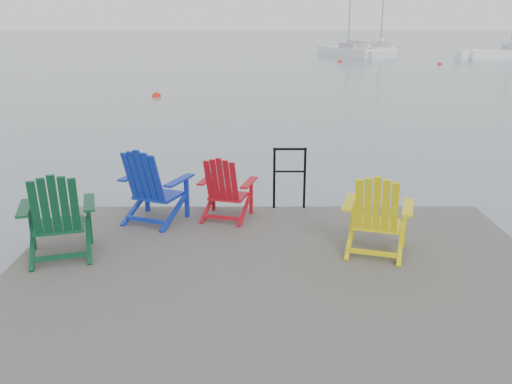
{
  "coord_description": "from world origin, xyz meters",
  "views": [
    {
      "loc": [
        -0.25,
        -5.06,
        3.11
      ],
      "look_at": [
        -0.23,
        2.1,
        0.85
      ],
      "focal_mm": 38.0,
      "sensor_mm": 36.0,
      "label": 1
    }
  ],
  "objects_px": {
    "sailboat_mid": "(380,51)",
    "buoy_d": "(340,62)",
    "chair_blue": "(152,185)",
    "buoy_b": "(157,97)",
    "buoy_c": "(440,65)",
    "sailboat_near": "(350,53)",
    "chair_yellow": "(377,213)",
    "chair_red": "(226,187)",
    "chair_green": "(57,215)",
    "handrail": "(290,172)"
  },
  "relations": [
    {
      "from": "sailboat_mid",
      "to": "buoy_d",
      "type": "bearing_deg",
      "value": -109.8
    },
    {
      "from": "chair_blue",
      "to": "buoy_b",
      "type": "relative_size",
      "value": 2.59
    },
    {
      "from": "chair_blue",
      "to": "buoy_d",
      "type": "bearing_deg",
      "value": 99.92
    },
    {
      "from": "buoy_c",
      "to": "sailboat_near",
      "type": "bearing_deg",
      "value": 118.04
    },
    {
      "from": "chair_yellow",
      "to": "buoy_b",
      "type": "relative_size",
      "value": 2.48
    },
    {
      "from": "chair_red",
      "to": "chair_green",
      "type": "bearing_deg",
      "value": -130.29
    },
    {
      "from": "buoy_c",
      "to": "chair_blue",
      "type": "bearing_deg",
      "value": -113.81
    },
    {
      "from": "chair_yellow",
      "to": "buoy_b",
      "type": "distance_m",
      "value": 18.57
    },
    {
      "from": "buoy_c",
      "to": "buoy_d",
      "type": "bearing_deg",
      "value": 157.32
    },
    {
      "from": "chair_red",
      "to": "sailboat_near",
      "type": "height_order",
      "value": "sailboat_near"
    },
    {
      "from": "buoy_b",
      "to": "handrail",
      "type": "bearing_deg",
      "value": -73.51
    },
    {
      "from": "handrail",
      "to": "chair_red",
      "type": "xyz_separation_m",
      "value": [
        -0.9,
        -0.46,
        -0.09
      ]
    },
    {
      "from": "chair_blue",
      "to": "chair_red",
      "type": "xyz_separation_m",
      "value": [
        0.97,
        0.11,
        -0.07
      ]
    },
    {
      "from": "chair_red",
      "to": "sailboat_near",
      "type": "bearing_deg",
      "value": 93.14
    },
    {
      "from": "chair_red",
      "to": "sailboat_near",
      "type": "distance_m",
      "value": 44.97
    },
    {
      "from": "handrail",
      "to": "sailboat_mid",
      "type": "relative_size",
      "value": 0.07
    },
    {
      "from": "handrail",
      "to": "buoy_c",
      "type": "height_order",
      "value": "handrail"
    },
    {
      "from": "sailboat_near",
      "to": "buoy_c",
      "type": "relative_size",
      "value": 33.36
    },
    {
      "from": "handrail",
      "to": "buoy_b",
      "type": "height_order",
      "value": "handrail"
    },
    {
      "from": "chair_blue",
      "to": "sailboat_near",
      "type": "bearing_deg",
      "value": 99.32
    },
    {
      "from": "chair_blue",
      "to": "handrail",
      "type": "bearing_deg",
      "value": 39.41
    },
    {
      "from": "buoy_b",
      "to": "buoy_d",
      "type": "relative_size",
      "value": 1.08
    },
    {
      "from": "chair_green",
      "to": "sailboat_mid",
      "type": "distance_m",
      "value": 50.09
    },
    {
      "from": "handrail",
      "to": "buoy_d",
      "type": "xyz_separation_m",
      "value": [
        6.34,
        36.92,
        -1.04
      ]
    },
    {
      "from": "chair_green",
      "to": "chair_blue",
      "type": "relative_size",
      "value": 1.01
    },
    {
      "from": "chair_green",
      "to": "chair_blue",
      "type": "xyz_separation_m",
      "value": [
        0.87,
        1.17,
        -0.0
      ]
    },
    {
      "from": "buoy_b",
      "to": "chair_blue",
      "type": "bearing_deg",
      "value": -80.19
    },
    {
      "from": "sailboat_mid",
      "to": "buoy_d",
      "type": "height_order",
      "value": "sailboat_mid"
    },
    {
      "from": "buoy_c",
      "to": "chair_green",
      "type": "bearing_deg",
      "value": -114.28
    },
    {
      "from": "sailboat_near",
      "to": "buoy_c",
      "type": "bearing_deg",
      "value": -83.36
    },
    {
      "from": "chair_blue",
      "to": "buoy_b",
      "type": "bearing_deg",
      "value": 122.08
    },
    {
      "from": "chair_green",
      "to": "buoy_c",
      "type": "distance_m",
      "value": 39.21
    },
    {
      "from": "chair_yellow",
      "to": "sailboat_mid",
      "type": "relative_size",
      "value": 0.08
    },
    {
      "from": "chair_green",
      "to": "sailboat_near",
      "type": "xyz_separation_m",
      "value": [
        11.02,
        45.3,
        -0.67
      ]
    },
    {
      "from": "chair_green",
      "to": "chair_blue",
      "type": "distance_m",
      "value": 1.45
    },
    {
      "from": "chair_green",
      "to": "chair_red",
      "type": "bearing_deg",
      "value": 18.31
    },
    {
      "from": "buoy_c",
      "to": "chair_red",
      "type": "bearing_deg",
      "value": -112.51
    },
    {
      "from": "handrail",
      "to": "sailboat_mid",
      "type": "height_order",
      "value": "sailboat_mid"
    },
    {
      "from": "chair_blue",
      "to": "chair_yellow",
      "type": "distance_m",
      "value": 2.98
    },
    {
      "from": "chair_red",
      "to": "chair_yellow",
      "type": "relative_size",
      "value": 0.91
    },
    {
      "from": "buoy_d",
      "to": "sailboat_near",
      "type": "bearing_deg",
      "value": 73.68
    },
    {
      "from": "chair_red",
      "to": "buoy_c",
      "type": "relative_size",
      "value": 2.57
    },
    {
      "from": "chair_green",
      "to": "buoy_c",
      "type": "xyz_separation_m",
      "value": [
        16.12,
        35.73,
        -1.03
      ]
    },
    {
      "from": "buoy_d",
      "to": "chair_blue",
      "type": "bearing_deg",
      "value": -102.35
    },
    {
      "from": "chair_yellow",
      "to": "buoy_d",
      "type": "relative_size",
      "value": 2.68
    },
    {
      "from": "chair_green",
      "to": "chair_red",
      "type": "height_order",
      "value": "chair_green"
    },
    {
      "from": "chair_green",
      "to": "chair_yellow",
      "type": "height_order",
      "value": "chair_green"
    },
    {
      "from": "chair_green",
      "to": "sailboat_near",
      "type": "distance_m",
      "value": 46.63
    },
    {
      "from": "chair_green",
      "to": "buoy_c",
      "type": "height_order",
      "value": "chair_green"
    },
    {
      "from": "chair_green",
      "to": "sailboat_near",
      "type": "relative_size",
      "value": 0.09
    }
  ]
}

